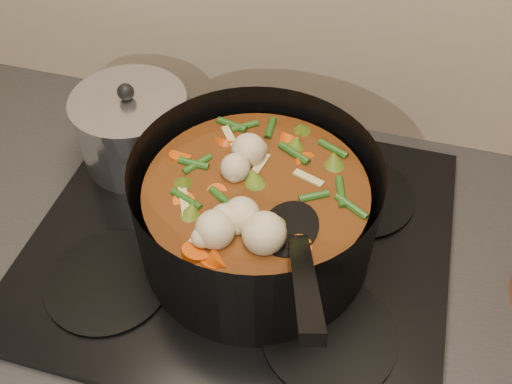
# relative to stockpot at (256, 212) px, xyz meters

# --- Properties ---
(counter) EXTENTS (2.64, 0.64, 0.91)m
(counter) POSITION_rel_stockpot_xyz_m (-0.03, 0.01, -0.55)
(counter) COLOR brown
(counter) RESTS_ON ground
(stovetop) EXTENTS (0.62, 0.54, 0.03)m
(stovetop) POSITION_rel_stockpot_xyz_m (-0.03, 0.01, -0.09)
(stovetop) COLOR black
(stovetop) RESTS_ON counter
(stockpot) EXTENTS (0.36, 0.45, 0.25)m
(stockpot) POSITION_rel_stockpot_xyz_m (0.00, 0.00, 0.00)
(stockpot) COLOR black
(stockpot) RESTS_ON stovetop
(saucepan) EXTENTS (0.19, 0.19, 0.15)m
(saucepan) POSITION_rel_stockpot_xyz_m (-0.25, 0.13, -0.01)
(saucepan) COLOR silver
(saucepan) RESTS_ON stovetop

